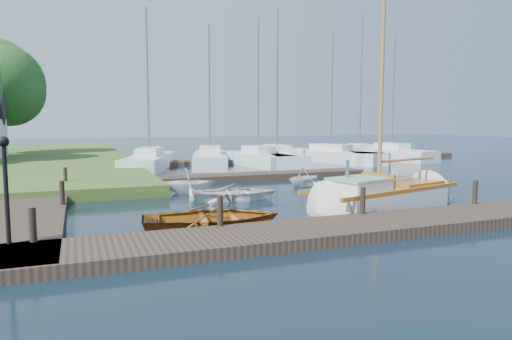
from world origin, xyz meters
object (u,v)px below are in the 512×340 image
object	(u,v)px
tender_b	(189,179)
marina_boat_4	(331,155)
marina_boat_5	(359,154)
mooring_post_2	(363,200)
marina_boat_2	(258,158)
mooring_post_3	(475,192)
marina_boat_1	(210,158)
lamp_post	(5,175)
marina_boat_3	(277,156)
tender_c	(351,182)
sailboat	(385,199)
marina_boat_6	(392,153)
tender_a	(235,191)
tender_d	(305,175)
mooring_post_0	(33,225)
mooring_post_4	(62,193)
mooring_post_5	(65,176)
tree_7	(1,84)
mooring_post_1	(220,211)
dinghy	(213,215)
marina_boat_0	(150,160)

from	to	relation	value
tender_b	marina_boat_4	distance (m)	17.84
tender_b	marina_boat_5	bearing A→B (deg)	-43.00
mooring_post_2	marina_boat_2	distance (m)	18.92
mooring_post_2	marina_boat_4	size ratio (longest dim) A/B	0.08
mooring_post_2	mooring_post_3	size ratio (longest dim) A/B	1.00
mooring_post_3	marina_boat_1	bearing A→B (deg)	101.04
lamp_post	marina_boat_3	world-z (taller)	marina_boat_3
tender_c	marina_boat_2	size ratio (longest dim) A/B	0.30
marina_boat_1	marina_boat_5	size ratio (longest dim) A/B	0.86
mooring_post_3	sailboat	size ratio (longest dim) A/B	0.08
mooring_post_3	marina_boat_6	distance (m)	22.34
tender_c	marina_boat_3	size ratio (longest dim) A/B	0.27
marina_boat_2	tender_c	bearing A→B (deg)	171.93
tender_b	tender_c	size ratio (longest dim) A/B	0.73
tender_a	tender_d	size ratio (longest dim) A/B	1.68
mooring_post_0	marina_boat_3	world-z (taller)	marina_boat_3
sailboat	marina_boat_6	world-z (taller)	marina_boat_6
marina_boat_1	marina_boat_5	distance (m)	11.94
mooring_post_2	marina_boat_1	distance (m)	19.45
mooring_post_4	mooring_post_3	bearing A→B (deg)	-21.04
mooring_post_5	marina_boat_4	size ratio (longest dim) A/B	0.08
marina_boat_4	tender_a	bearing A→B (deg)	117.59
tender_d	mooring_post_3	bearing A→B (deg)	177.61
marina_boat_3	tree_7	world-z (taller)	marina_boat_3
mooring_post_3	tender_d	size ratio (longest dim) A/B	0.40
mooring_post_1	dinghy	bearing A→B (deg)	85.61
tender_a	tree_7	bearing A→B (deg)	34.42
mooring_post_0	tender_d	size ratio (longest dim) A/B	0.40
lamp_post	marina_boat_2	distance (m)	22.93
mooring_post_0	mooring_post_3	bearing A→B (deg)	0.00
lamp_post	tender_c	xyz separation A→B (m)	(13.22, 6.31, -1.55)
tender_a	tree_7	size ratio (longest dim) A/B	0.36
mooring_post_0	marina_boat_1	xyz separation A→B (m)	(9.71, 19.43, -0.14)
mooring_post_4	marina_boat_4	xyz separation A→B (m)	(18.78, 14.11, -0.14)
tender_d	tree_7	size ratio (longest dim) A/B	0.21
tender_c	marina_boat_5	size ratio (longest dim) A/B	0.27
marina_boat_4	marina_boat_1	bearing A→B (deg)	68.18
mooring_post_0	marina_boat_0	distance (m)	19.86
sailboat	marina_boat_5	xyz separation A→B (m)	(10.45, 16.95, 0.23)
marina_boat_2	marina_boat_6	xyz separation A→B (m)	(12.03, 0.64, -0.00)
tender_d	marina_boat_4	size ratio (longest dim) A/B	0.20
marina_boat_5	tender_a	bearing A→B (deg)	152.94
mooring_post_5	tender_d	world-z (taller)	mooring_post_5
mooring_post_0	marina_boat_5	bearing A→B (deg)	40.89
mooring_post_3	marina_boat_4	size ratio (longest dim) A/B	0.08
tender_b	tender_c	xyz separation A→B (m)	(7.23, -1.48, -0.27)
mooring_post_2	tender_b	xyz separation A→B (m)	(-3.51, 7.79, -0.11)
mooring_post_5	marina_boat_5	world-z (taller)	marina_boat_5
mooring_post_4	marina_boat_3	distance (m)	20.26
mooring_post_0	mooring_post_2	distance (m)	9.00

